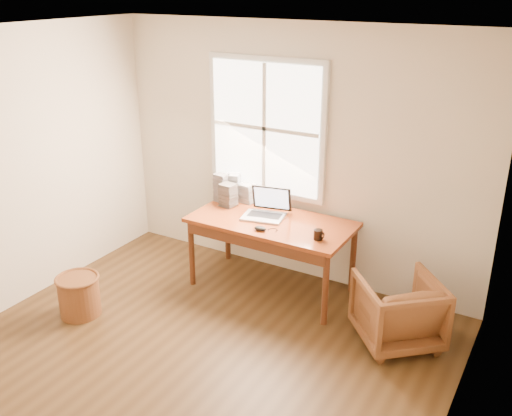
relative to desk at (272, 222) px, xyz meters
The scene contains 11 objects.
room_shell 1.74m from the desk, 90.77° to the right, with size 4.04×4.54×2.64m.
desk is the anchor object (origin of this frame).
armchair 1.48m from the desk, 11.13° to the right, with size 0.65×0.67×0.61m, color brown.
wicker_stool 1.95m from the desk, 134.65° to the right, with size 0.38×0.38×0.38m, color brown.
laptop 0.21m from the desk, behind, with size 0.44×0.46×0.33m, color #B4B7BB, non-canonical shape.
mouse 0.27m from the desk, 84.97° to the right, with size 0.12×0.07×0.04m, color black.
coffee_mug 0.60m from the desk, 16.92° to the right, with size 0.08×0.08×0.09m, color black.
cd_stack_a 0.71m from the desk, 154.99° to the left, with size 0.15×0.13×0.29m, color silver.
cd_stack_b 0.61m from the desk, 168.91° to the left, with size 0.15×0.14×0.24m, color #222227.
cd_stack_c 0.76m from the desk, 164.44° to the left, with size 0.13×0.12×0.30m, color #92929E.
cd_stack_d 0.58m from the desk, 145.89° to the left, with size 0.16×0.14×0.20m, color silver.
Camera 1 is at (2.44, -2.72, 2.95)m, focal length 40.00 mm.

